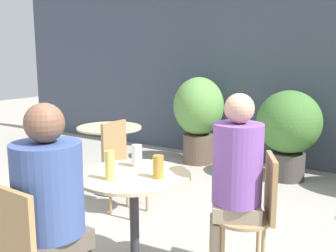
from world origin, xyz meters
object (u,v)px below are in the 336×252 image
(bistro_chair_0, at_px, (30,250))
(beer_glass_1, at_px, (137,156))
(cafe_table_near, at_px, (134,199))
(seated_person_1, at_px, (235,173))
(beer_glass_0, at_px, (158,167))
(seated_person_0, at_px, (51,201))
(cafe_table_far, at_px, (110,144))
(potted_plant_0, at_px, (199,113))
(bistro_chair_3, at_px, (121,158))
(beer_glass_2, at_px, (110,165))
(potted_plant_1, at_px, (289,127))
(bistro_chair_1, at_px, (256,207))

(bistro_chair_0, xyz_separation_m, beer_glass_1, (-0.05, 0.92, 0.26))
(cafe_table_near, bearing_deg, beer_glass_1, 120.86)
(seated_person_1, bearing_deg, beer_glass_0, -82.90)
(cafe_table_near, height_order, seated_person_0, seated_person_0)
(cafe_table_far, xyz_separation_m, potted_plant_0, (0.24, 1.51, 0.16))
(seated_person_1, bearing_deg, bistro_chair_3, -138.02)
(cafe_table_far, bearing_deg, beer_glass_2, -48.41)
(bistro_chair_3, bearing_deg, beer_glass_0, -128.10)
(bistro_chair_3, bearing_deg, beer_glass_1, -132.21)
(bistro_chair_3, distance_m, potted_plant_1, 2.07)
(seated_person_0, distance_m, beer_glass_2, 0.47)
(beer_glass_2, bearing_deg, beer_glass_1, 97.11)
(bistro_chair_1, bearing_deg, beer_glass_0, -84.47)
(bistro_chair_1, height_order, bistro_chair_3, same)
(beer_glass_0, bearing_deg, potted_plant_0, 113.77)
(potted_plant_1, bearing_deg, beer_glass_1, -97.35)
(bistro_chair_1, distance_m, seated_person_1, 0.26)
(bistro_chair_3, distance_m, beer_glass_2, 1.26)
(bistro_chair_1, height_order, seated_person_1, seated_person_1)
(cafe_table_near, distance_m, beer_glass_1, 0.30)
(beer_glass_1, height_order, potted_plant_0, potted_plant_0)
(beer_glass_1, height_order, beer_glass_2, beer_glass_2)
(bistro_chair_0, bearing_deg, bistro_chair_1, -120.00)
(seated_person_1, bearing_deg, beer_glass_2, -80.45)
(cafe_table_near, xyz_separation_m, cafe_table_far, (-1.24, 1.17, -0.02))
(beer_glass_1, relative_size, potted_plant_0, 0.13)
(seated_person_1, xyz_separation_m, potted_plant_1, (-0.34, 2.33, -0.11))
(seated_person_1, bearing_deg, bistro_chair_0, -56.82)
(beer_glass_0, height_order, beer_glass_1, beer_glass_1)
(beer_glass_0, relative_size, beer_glass_2, 0.79)
(bistro_chair_0, relative_size, bistro_chair_3, 1.00)
(cafe_table_near, height_order, beer_glass_1, beer_glass_1)
(cafe_table_near, bearing_deg, seated_person_1, 26.77)
(bistro_chair_3, relative_size, potted_plant_0, 0.73)
(beer_glass_1, xyz_separation_m, beer_glass_2, (0.04, -0.32, 0.02))
(cafe_table_near, xyz_separation_m, beer_glass_0, (0.17, 0.02, 0.24))
(cafe_table_far, xyz_separation_m, beer_glass_1, (1.15, -1.02, 0.26))
(cafe_table_far, xyz_separation_m, seated_person_1, (1.81, -0.89, 0.21))
(bistro_chair_1, distance_m, beer_glass_0, 0.66)
(bistro_chair_0, distance_m, bistro_chair_1, 1.34)
(bistro_chair_0, distance_m, beer_glass_0, 0.86)
(seated_person_0, relative_size, beer_glass_1, 8.25)
(bistro_chair_3, xyz_separation_m, beer_glass_2, (0.74, -0.98, 0.28))
(cafe_table_far, xyz_separation_m, bistro_chair_3, (0.46, -0.36, -0.01))
(cafe_table_far, relative_size, bistro_chair_0, 0.83)
(bistro_chair_3, relative_size, beer_glass_2, 4.71)
(bistro_chair_3, bearing_deg, bistro_chair_0, -153.50)
(seated_person_0, relative_size, potted_plant_0, 1.05)
(bistro_chair_0, xyz_separation_m, beer_glass_0, (0.22, 0.79, 0.26))
(seated_person_0, distance_m, potted_plant_0, 3.46)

